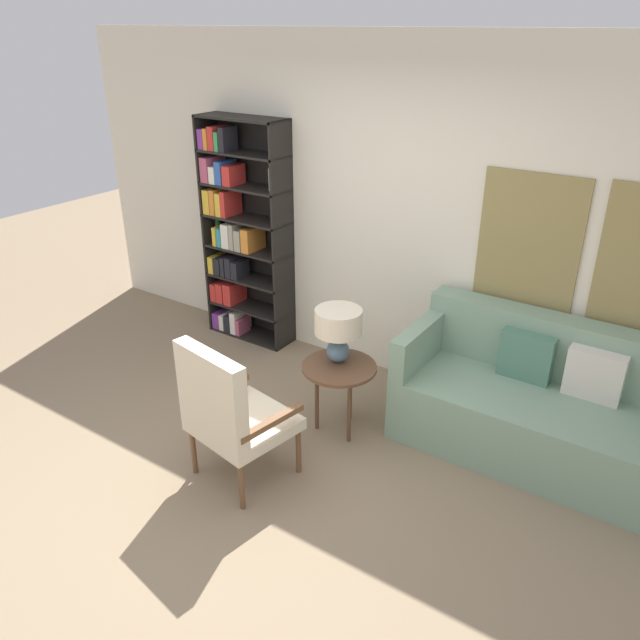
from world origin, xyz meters
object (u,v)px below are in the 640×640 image
at_px(bookshelf, 239,232).
at_px(table_lamp, 338,327).
at_px(side_table, 339,373).
at_px(armchair, 228,409).
at_px(couch, 548,410).

distance_m(bookshelf, table_lamp, 1.77).
bearing_deg(side_table, armchair, -107.14).
bearing_deg(couch, armchair, -137.64).
relative_size(bookshelf, couch, 1.02).
bearing_deg(side_table, bookshelf, 152.69).
distance_m(bookshelf, side_table, 1.90).
height_order(bookshelf, side_table, bookshelf).
bearing_deg(couch, bookshelf, 174.99).
bearing_deg(couch, side_table, -156.37).
distance_m(couch, side_table, 1.45).
xyz_separation_m(armchair, table_lamp, (0.22, 0.92, 0.26)).
relative_size(armchair, table_lamp, 2.47).
relative_size(couch, table_lamp, 4.90).
height_order(armchair, side_table, armchair).
relative_size(bookshelf, table_lamp, 5.01).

